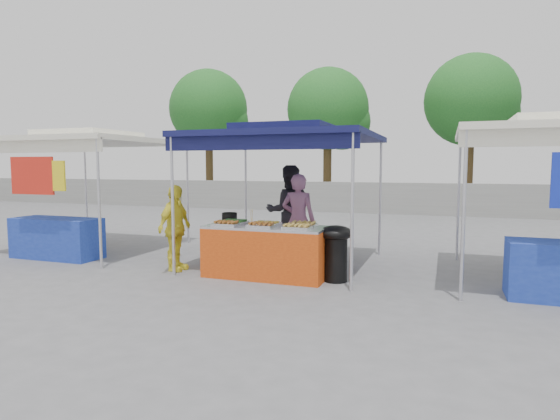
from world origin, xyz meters
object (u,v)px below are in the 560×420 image
(vendor_woman, at_px, (298,220))
(helper_man, at_px, (288,212))
(vendor_table, at_px, (266,252))
(customer_person, at_px, (175,228))
(cooking_pot, at_px, (230,217))
(wok_burner, at_px, (336,248))

(vendor_woman, xyz_separation_m, helper_man, (-0.44, 0.73, 0.08))
(vendor_woman, bearing_deg, helper_man, -60.73)
(vendor_table, xyz_separation_m, helper_man, (-0.18, 1.71, 0.50))
(vendor_woman, bearing_deg, customer_person, 27.34)
(cooking_pot, relative_size, vendor_woman, 0.16)
(vendor_table, distance_m, wok_burner, 1.16)
(customer_person, bearing_deg, wok_burner, -84.55)
(vendor_table, bearing_deg, helper_man, 96.05)
(vendor_woman, bearing_deg, wok_burner, 134.05)
(vendor_table, relative_size, customer_person, 1.33)
(vendor_woman, relative_size, customer_person, 1.13)
(cooking_pot, distance_m, wok_burner, 2.03)
(vendor_table, bearing_deg, customer_person, -177.38)
(wok_burner, bearing_deg, vendor_table, 163.65)
(helper_man, height_order, customer_person, helper_man)
(vendor_woman, bearing_deg, vendor_table, 74.04)
(wok_burner, relative_size, customer_person, 0.60)
(cooking_pot, relative_size, customer_person, 0.18)
(wok_burner, distance_m, helper_man, 2.13)
(vendor_table, xyz_separation_m, customer_person, (-1.67, -0.08, 0.33))
(cooking_pot, relative_size, wok_burner, 0.30)
(helper_man, xyz_separation_m, customer_person, (-1.49, -1.79, -0.17))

